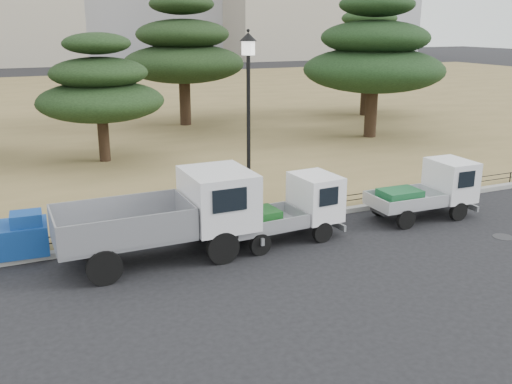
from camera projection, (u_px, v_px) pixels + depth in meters
name	position (u px, v px, depth m)	size (l,w,h in m)	color
ground	(287.00, 258.00, 15.16)	(220.00, 220.00, 0.00)	black
lawn	(97.00, 107.00, 41.92)	(120.00, 56.00, 0.15)	olive
curb	(248.00, 225.00, 17.42)	(120.00, 0.25, 0.16)	gray
truck_large	(169.00, 213.00, 14.88)	(5.15, 2.12, 2.24)	black
truck_kei_front	(291.00, 209.00, 16.30)	(3.50, 1.68, 1.81)	black
truck_kei_rear	(429.00, 190.00, 18.16)	(3.46, 1.56, 1.79)	black
street_lamp	(248.00, 97.00, 16.64)	(0.50, 0.50, 5.61)	black
pipe_fence	(246.00, 213.00, 17.45)	(38.00, 0.04, 0.40)	black
tarp_pile	(16.00, 237.00, 15.04)	(1.75, 1.33, 1.12)	navy
manhole	(503.00, 237.00, 16.66)	(0.60, 0.60, 0.01)	#2D2D30
pine_center_left	(100.00, 88.00, 24.36)	(5.41, 5.41, 5.50)	black
pine_center_right	(183.00, 50.00, 33.05)	(7.07, 7.07, 7.50)	black
pine_east_near	(374.00, 55.00, 29.45)	(7.30, 7.30, 7.38)	black
pine_east_far	(367.00, 55.00, 36.80)	(6.69, 6.69, 6.72)	black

